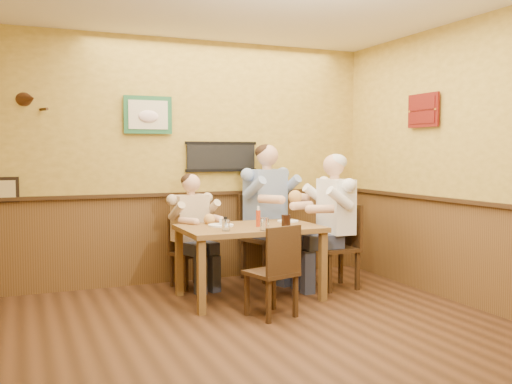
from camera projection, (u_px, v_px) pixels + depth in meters
The scene contains 17 objects.
room at pixel (255, 128), 4.40m from camera, with size 5.02×5.03×2.81m.
dining_table at pixel (250, 235), 5.84m from camera, with size 1.40×0.90×0.75m.
chair_back_left at pixel (190, 252), 6.33m from camera, with size 0.37×0.37×0.80m, color #3B2612, non-canonical shape.
chair_back_right at pixel (265, 237), 6.77m from camera, with size 0.46×0.46×1.00m, color #3B2612, non-canonical shape.
chair_right_end at pixel (336, 246), 6.28m from camera, with size 0.43×0.43×0.93m, color #3B2612, non-canonical shape.
chair_near_side at pixel (271, 271), 5.20m from camera, with size 0.39×0.39×0.85m, color #3B2612, non-canonical shape.
diner_tan_shirt at pixel (190, 237), 6.32m from camera, with size 0.53×0.53×1.14m, color beige, non-canonical shape.
diner_blue_polo at pixel (265, 219), 6.75m from camera, with size 0.66×0.66×1.43m, color #7E95BE, non-canonical shape.
diner_white_elder at pixel (336, 228), 6.27m from camera, with size 0.61×0.61×1.33m, color white, non-canonical shape.
water_glass_left at pixel (226, 225), 5.46m from camera, with size 0.07×0.07×0.11m, color white.
water_glass_mid at pixel (264, 224), 5.48m from camera, with size 0.08×0.08×0.12m, color white.
cola_tumbler at pixel (286, 221), 5.78m from camera, with size 0.09×0.09×0.12m, color black.
hot_sauce_bottle at pixel (258, 217), 5.77m from camera, with size 0.05×0.05×0.19m, color #B73613.
salt_shaker at pixel (221, 222), 5.81m from camera, with size 0.03×0.03×0.08m, color white.
pepper_shaker at pixel (225, 222), 5.76m from camera, with size 0.04×0.04×0.10m, color black.
plate_far_left at pixel (221, 225), 5.82m from camera, with size 0.26×0.26×0.02m, color white.
plate_far_right at pixel (288, 221), 6.18m from camera, with size 0.23×0.23×0.02m, color silver.
Camera 1 is at (-1.57, -3.91, 1.50)m, focal length 40.00 mm.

